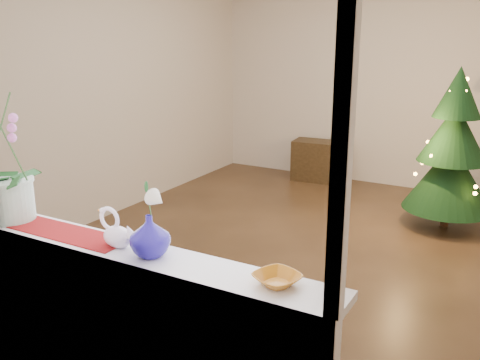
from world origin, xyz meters
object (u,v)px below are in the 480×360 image
object	(u,v)px
orchid_pot	(5,152)
side_table	(320,161)
blue_vase	(150,233)
amber_dish	(277,280)
swan	(117,229)
xmas_tree	(452,149)
paperweight	(153,250)

from	to	relation	value
orchid_pot	side_table	bearing A→B (deg)	89.93
orchid_pot	side_table	distance (m)	4.74
blue_vase	amber_dish	xyz separation A→B (m)	(0.63, 0.03, -0.09)
blue_vase	side_table	distance (m)	4.79
orchid_pot	blue_vase	distance (m)	0.99
swan	blue_vase	bearing A→B (deg)	-9.75
swan	xmas_tree	distance (m)	3.80
paperweight	amber_dish	distance (m)	0.62
orchid_pot	paperweight	world-z (taller)	orchid_pot
orchid_pot	swan	world-z (taller)	orchid_pot
orchid_pot	xmas_tree	world-z (taller)	orchid_pot
orchid_pot	amber_dish	bearing A→B (deg)	0.75
blue_vase	xmas_tree	bearing A→B (deg)	78.20
side_table	amber_dish	bearing A→B (deg)	-76.14
side_table	orchid_pot	bearing A→B (deg)	-95.15
orchid_pot	xmas_tree	bearing A→B (deg)	64.87
orchid_pot	paperweight	xyz separation A→B (m)	(0.97, -0.01, -0.35)
amber_dish	side_table	world-z (taller)	amber_dish
orchid_pot	paperweight	distance (m)	1.03
paperweight	swan	bearing A→B (deg)	176.94
paperweight	xmas_tree	bearing A→B (deg)	78.45
amber_dish	paperweight	bearing A→B (deg)	-177.02
paperweight	blue_vase	bearing A→B (deg)	163.51
xmas_tree	amber_dish	bearing A→B (deg)	-92.17
orchid_pot	xmas_tree	distance (m)	4.09
swan	xmas_tree	xyz separation A→B (m)	(0.97, 3.67, -0.22)
orchid_pot	amber_dish	xyz separation A→B (m)	(1.58, 0.02, -0.36)
blue_vase	paperweight	xyz separation A→B (m)	(0.02, -0.00, -0.08)
amber_dish	blue_vase	bearing A→B (deg)	-177.53
paperweight	side_table	world-z (taller)	paperweight
paperweight	amber_dish	xyz separation A→B (m)	(0.61, 0.03, -0.01)
swan	xmas_tree	bearing A→B (deg)	67.39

